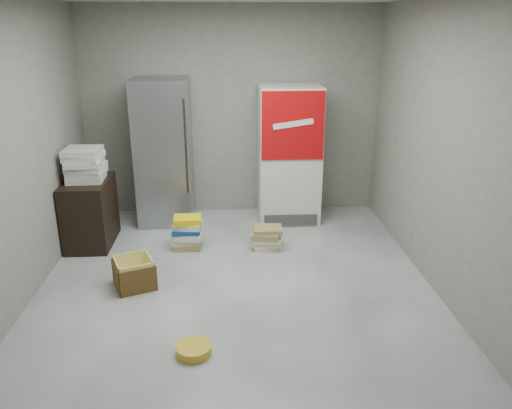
{
  "coord_description": "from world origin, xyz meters",
  "views": [
    {
      "loc": [
        -0.04,
        -4.31,
        2.53
      ],
      "look_at": [
        0.23,
        0.7,
        0.71
      ],
      "focal_mm": 35.0,
      "sensor_mm": 36.0,
      "label": 1
    }
  ],
  "objects": [
    {
      "name": "supply_box_stack",
      "position": [
        -1.72,
        1.4,
        0.99
      ],
      "size": [
        0.43,
        0.45,
        0.39
      ],
      "color": "beige",
      "rests_on": "wood_shelf"
    },
    {
      "name": "cardboard_box",
      "position": [
        -1.03,
        0.28,
        0.13
      ],
      "size": [
        0.49,
        0.49,
        0.31
      ],
      "rotation": [
        0.0,
        0.0,
        0.38
      ],
      "color": "yellow",
      "rests_on": "ground"
    },
    {
      "name": "steel_fridge",
      "position": [
        -0.9,
        2.13,
        0.95
      ],
      "size": [
        0.7,
        0.72,
        1.9
      ],
      "color": "#95989C",
      "rests_on": "ground"
    },
    {
      "name": "phonebook_stack_main",
      "position": [
        -0.56,
        1.19,
        0.2
      ],
      "size": [
        0.37,
        0.3,
        0.4
      ],
      "rotation": [
        0.0,
        0.0,
        -0.03
      ],
      "color": "#937D4F",
      "rests_on": "ground"
    },
    {
      "name": "ground",
      "position": [
        0.0,
        0.0,
        0.0
      ],
      "size": [
        5.0,
        5.0,
        0.0
      ],
      "primitive_type": "plane",
      "color": "silver",
      "rests_on": "ground"
    },
    {
      "name": "phonebook_stack_side",
      "position": [
        0.38,
        1.13,
        0.13
      ],
      "size": [
        0.38,
        0.32,
        0.27
      ],
      "rotation": [
        0.0,
        0.0,
        -0.02
      ],
      "color": "beige",
      "rests_on": "ground"
    },
    {
      "name": "coke_cooler",
      "position": [
        0.75,
        2.12,
        0.9
      ],
      "size": [
        0.8,
        0.73,
        1.8
      ],
      "color": "silver",
      "rests_on": "ground"
    },
    {
      "name": "wood_shelf",
      "position": [
        -1.73,
        1.4,
        0.4
      ],
      "size": [
        0.5,
        0.8,
        0.8
      ],
      "primitive_type": "cube",
      "color": "black",
      "rests_on": "ground"
    },
    {
      "name": "bucket_lid",
      "position": [
        -0.36,
        -0.88,
        0.04
      ],
      "size": [
        0.36,
        0.36,
        0.08
      ],
      "primitive_type": "cylinder",
      "rotation": [
        0.0,
        0.0,
        -0.3
      ],
      "color": "gold",
      "rests_on": "ground"
    },
    {
      "name": "room_shell",
      "position": [
        0.0,
        0.0,
        1.8
      ],
      "size": [
        4.04,
        5.04,
        2.82
      ],
      "color": "gray",
      "rests_on": "ground"
    }
  ]
}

